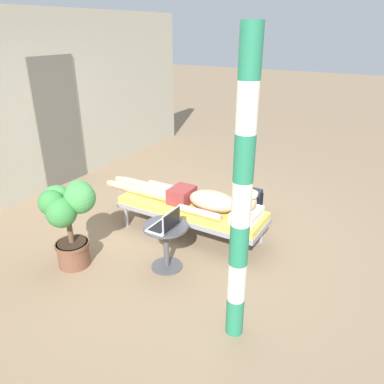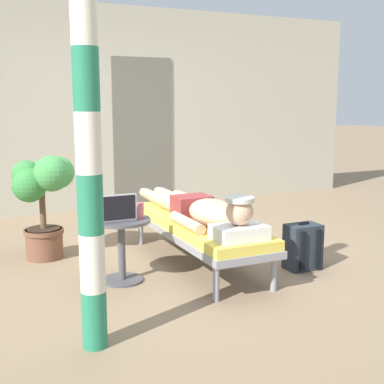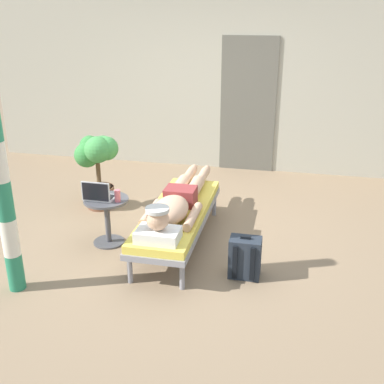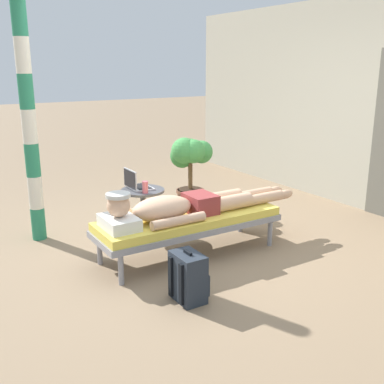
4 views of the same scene
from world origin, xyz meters
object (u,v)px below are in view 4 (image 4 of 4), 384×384
object	(u,v)px
laptop	(136,184)
drink_glass	(145,187)
porch_post	(29,126)
potted_plant	(190,163)
lounge_chair	(189,222)
side_table	(143,204)
person_reclining	(183,206)
backpack	(188,277)

from	to	relation	value
laptop	drink_glass	world-z (taller)	laptop
drink_glass	porch_post	size ratio (longest dim) A/B	0.05
potted_plant	laptop	bearing A→B (deg)	-66.70
lounge_chair	potted_plant	size ratio (longest dim) A/B	1.93
porch_post	side_table	bearing A→B (deg)	64.72
lounge_chair	side_table	xyz separation A→B (m)	(-0.75, -0.13, 0.01)
drink_glass	potted_plant	size ratio (longest dim) A/B	0.13
person_reclining	potted_plant	distance (m)	1.48
side_table	drink_glass	xyz separation A→B (m)	(0.15, -0.04, 0.23)
drink_glass	potted_plant	world-z (taller)	potted_plant
drink_glass	porch_post	distance (m)	1.34
side_table	person_reclining	bearing A→B (deg)	5.15
laptop	drink_glass	size ratio (longest dim) A/B	2.38
laptop	potted_plant	world-z (taller)	potted_plant
lounge_chair	drink_glass	distance (m)	0.67
laptop	porch_post	xyz separation A→B (m)	(-0.43, -0.98, 0.65)
potted_plant	lounge_chair	bearing A→B (deg)	-32.07
backpack	potted_plant	world-z (taller)	potted_plant
lounge_chair	porch_post	distance (m)	1.92
lounge_chair	laptop	xyz separation A→B (m)	(-0.81, -0.19, 0.24)
porch_post	potted_plant	bearing A→B (deg)	89.49
backpack	potted_plant	bearing A→B (deg)	148.00
backpack	porch_post	world-z (taller)	porch_post
laptop	side_table	bearing A→B (deg)	40.52
lounge_chair	laptop	size ratio (longest dim) A/B	6.09
person_reclining	laptop	world-z (taller)	laptop
person_reclining	side_table	bearing A→B (deg)	-174.85
lounge_chair	side_table	distance (m)	0.76
porch_post	lounge_chair	bearing A→B (deg)	43.23
laptop	porch_post	distance (m)	1.25
backpack	potted_plant	distance (m)	2.41
drink_glass	potted_plant	bearing A→B (deg)	123.37
potted_plant	backpack	bearing A→B (deg)	-32.00
person_reclining	side_table	world-z (taller)	person_reclining
side_table	drink_glass	bearing A→B (deg)	-15.26
person_reclining	drink_glass	xyz separation A→B (m)	(-0.60, -0.11, 0.07)
drink_glass	backpack	size ratio (longest dim) A/B	0.31
laptop	drink_glass	distance (m)	0.21
drink_glass	backpack	world-z (taller)	drink_glass
laptop	porch_post	world-z (taller)	porch_post
laptop	backpack	bearing A→B (deg)	-10.75
laptop	person_reclining	bearing A→B (deg)	8.34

